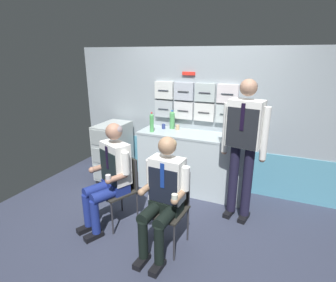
% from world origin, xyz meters
% --- Properties ---
extents(ground, '(4.80, 4.80, 0.04)m').
position_xyz_m(ground, '(0.00, 0.00, -0.02)').
color(ground, '#2F3447').
extents(galley_bulkhead, '(4.20, 0.14, 2.15)m').
position_xyz_m(galley_bulkhead, '(-0.01, 1.37, 1.05)').
color(galley_bulkhead, '#909CA4').
rests_on(galley_bulkhead, ground).
extents(galley_counter, '(1.66, 0.53, 0.92)m').
position_xyz_m(galley_counter, '(-0.00, 1.09, 0.46)').
color(galley_counter, '#B2C1C6').
rests_on(galley_counter, ground).
extents(service_trolley, '(0.40, 0.65, 0.97)m').
position_xyz_m(service_trolley, '(-1.34, 0.94, 0.52)').
color(service_trolley, black).
rests_on(service_trolley, ground).
extents(folding_chair_left, '(0.53, 0.53, 0.85)m').
position_xyz_m(folding_chair_left, '(-0.55, -0.02, 0.52)').
color(folding_chair_left, '#2D2D33').
rests_on(folding_chair_left, ground).
extents(crew_member_left, '(0.58, 0.70, 1.29)m').
position_xyz_m(crew_member_left, '(-0.62, -0.16, 0.72)').
color(crew_member_left, black).
rests_on(crew_member_left, ground).
extents(folding_chair_right, '(0.42, 0.43, 0.85)m').
position_xyz_m(folding_chair_right, '(0.16, -0.16, 0.52)').
color(folding_chair_right, '#2D2D33').
rests_on(folding_chair_right, ground).
extents(crew_member_right, '(0.50, 0.62, 1.26)m').
position_xyz_m(crew_member_right, '(0.15, -0.32, 0.70)').
color(crew_member_right, black).
rests_on(crew_member_right, ground).
extents(crew_member_standing, '(0.55, 0.32, 1.78)m').
position_xyz_m(crew_member_standing, '(0.78, 0.63, 1.08)').
color(crew_member_standing, black).
rests_on(crew_member_standing, ground).
extents(water_bottle_tall, '(0.08, 0.08, 0.29)m').
position_xyz_m(water_bottle_tall, '(-0.41, 1.25, 1.05)').
color(water_bottle_tall, '#4B9755').
rests_on(water_bottle_tall, galley_counter).
extents(water_bottle_short, '(0.06, 0.06, 0.30)m').
position_xyz_m(water_bottle_short, '(-0.62, 0.95, 1.06)').
color(water_bottle_short, '#4DA458').
rests_on(water_bottle_short, galley_counter).
extents(coffee_cup_white, '(0.07, 0.07, 0.06)m').
position_xyz_m(coffee_cup_white, '(0.61, 0.91, 0.95)').
color(coffee_cup_white, tan).
rests_on(coffee_cup_white, galley_counter).
extents(paper_cup_blue, '(0.07, 0.07, 0.09)m').
position_xyz_m(paper_cup_blue, '(0.68, 1.24, 0.96)').
color(paper_cup_blue, white).
rests_on(paper_cup_blue, galley_counter).
extents(coffee_cup_spare, '(0.06, 0.06, 0.08)m').
position_xyz_m(coffee_cup_spare, '(-0.53, 1.18, 0.96)').
color(coffee_cup_spare, navy).
rests_on(coffee_cup_spare, galley_counter).
extents(paper_cup_tan, '(0.06, 0.06, 0.07)m').
position_xyz_m(paper_cup_tan, '(-0.31, 1.22, 0.95)').
color(paper_cup_tan, tan).
rests_on(paper_cup_tan, galley_counter).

